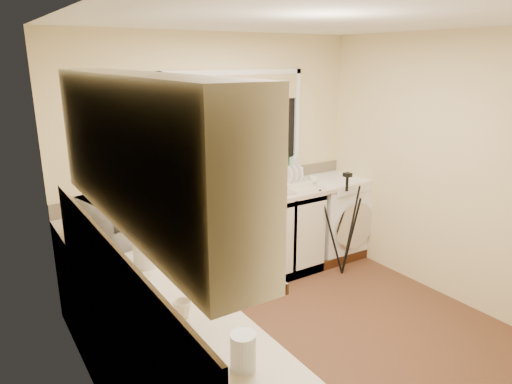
% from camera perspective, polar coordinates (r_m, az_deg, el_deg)
% --- Properties ---
extents(floor, '(3.20, 3.20, 0.00)m').
position_cam_1_polar(floor, '(3.97, 6.45, -17.75)').
color(floor, brown).
rests_on(floor, ground).
extents(ceiling, '(3.20, 3.20, 0.00)m').
position_cam_1_polar(ceiling, '(3.30, 7.87, 20.21)').
color(ceiling, white).
rests_on(ceiling, ground).
extents(wall_back, '(3.20, 0.00, 3.20)m').
position_cam_1_polar(wall_back, '(4.65, -4.86, 3.93)').
color(wall_back, beige).
rests_on(wall_back, ground).
extents(wall_left, '(0.00, 3.00, 3.00)m').
position_cam_1_polar(wall_left, '(2.75, -19.58, -5.83)').
color(wall_left, beige).
rests_on(wall_left, ground).
extents(wall_right, '(0.00, 3.00, 3.00)m').
position_cam_1_polar(wall_right, '(4.61, 22.56, 2.61)').
color(wall_right, beige).
rests_on(wall_right, ground).
extents(base_cabinet_back, '(2.55, 0.60, 0.86)m').
position_cam_1_polar(base_cabinet_back, '(4.50, -6.46, -7.22)').
color(base_cabinet_back, silver).
rests_on(base_cabinet_back, floor).
extents(base_cabinet_left, '(0.54, 2.40, 0.86)m').
position_cam_1_polar(base_cabinet_left, '(2.96, -10.47, -21.13)').
color(base_cabinet_left, silver).
rests_on(base_cabinet_left, floor).
extents(worktop_back, '(3.20, 0.60, 0.04)m').
position_cam_1_polar(worktop_back, '(4.48, -2.93, -1.07)').
color(worktop_back, beige).
rests_on(worktop_back, base_cabinet_back).
extents(worktop_left, '(0.60, 2.40, 0.04)m').
position_cam_1_polar(worktop_left, '(2.71, -10.97, -13.54)').
color(worktop_left, beige).
rests_on(worktop_left, base_cabinet_left).
extents(upper_cabinet, '(0.28, 1.90, 0.70)m').
position_cam_1_polar(upper_cabinet, '(2.21, -14.11, 4.95)').
color(upper_cabinet, silver).
rests_on(upper_cabinet, wall_left).
extents(splashback_left, '(0.02, 2.40, 0.45)m').
position_cam_1_polar(splashback_left, '(2.52, -17.41, -10.14)').
color(splashback_left, beige).
rests_on(splashback_left, wall_left).
extents(splashback_back, '(3.20, 0.02, 0.14)m').
position_cam_1_polar(splashback_back, '(4.70, -4.72, 0.86)').
color(splashback_back, beige).
rests_on(splashback_back, wall_back).
extents(window_glass, '(1.50, 0.02, 1.00)m').
position_cam_1_polar(window_glass, '(4.67, -2.69, 8.08)').
color(window_glass, black).
rests_on(window_glass, wall_back).
extents(window_blind, '(1.50, 0.02, 0.25)m').
position_cam_1_polar(window_blind, '(4.61, -2.59, 12.66)').
color(window_blind, tan).
rests_on(window_blind, wall_back).
extents(windowsill, '(1.60, 0.14, 0.03)m').
position_cam_1_polar(windowsill, '(4.73, -2.27, 1.82)').
color(windowsill, white).
rests_on(windowsill, wall_back).
extents(sink, '(0.82, 0.46, 0.03)m').
position_cam_1_polar(sink, '(4.57, -0.77, -0.26)').
color(sink, tan).
rests_on(sink, worktop_back).
extents(faucet, '(0.03, 0.03, 0.24)m').
position_cam_1_polar(faucet, '(4.69, -1.95, 1.51)').
color(faucet, silver).
rests_on(faucet, worktop_back).
extents(washing_machine, '(0.67, 0.65, 0.92)m').
position_cam_1_polar(washing_machine, '(5.41, 9.58, -2.92)').
color(washing_machine, white).
rests_on(washing_machine, floor).
extents(laptop, '(0.38, 0.34, 0.26)m').
position_cam_1_polar(laptop, '(4.28, -8.66, -0.84)').
color(laptop, '#97989F').
rests_on(laptop, worktop_back).
extents(kettle, '(0.17, 0.17, 0.22)m').
position_cam_1_polar(kettle, '(3.12, -13.43, -6.96)').
color(kettle, silver).
rests_on(kettle, worktop_left).
extents(dish_rack, '(0.37, 0.29, 0.05)m').
position_cam_1_polar(dish_rack, '(4.93, 4.59, 1.06)').
color(dish_rack, beige).
rests_on(dish_rack, worktop_back).
extents(tripod, '(0.66, 0.66, 1.10)m').
position_cam_1_polar(tripod, '(4.88, 10.87, -3.97)').
color(tripod, black).
rests_on(tripod, floor).
extents(glass_jug, '(0.11, 0.11, 0.17)m').
position_cam_1_polar(glass_jug, '(2.13, -1.60, -19.02)').
color(glass_jug, silver).
rests_on(glass_jug, worktop_left).
extents(steel_jar, '(0.09, 0.09, 0.12)m').
position_cam_1_polar(steel_jar, '(2.76, -13.69, -11.25)').
color(steel_jar, silver).
rests_on(steel_jar, worktop_left).
extents(microwave, '(0.50, 0.64, 0.31)m').
position_cam_1_polar(microwave, '(3.60, -16.69, -3.19)').
color(microwave, silver).
rests_on(microwave, worktop_left).
extents(plant_a, '(0.14, 0.12, 0.23)m').
position_cam_1_polar(plant_a, '(4.44, -8.53, 2.38)').
color(plant_a, '#999999').
rests_on(plant_a, windowsill).
extents(plant_b, '(0.14, 0.11, 0.24)m').
position_cam_1_polar(plant_b, '(4.55, -4.72, 2.96)').
color(plant_b, '#999999').
rests_on(plant_b, windowsill).
extents(plant_c, '(0.14, 0.14, 0.21)m').
position_cam_1_polar(plant_c, '(4.70, -2.18, 3.22)').
color(plant_c, '#999999').
rests_on(plant_c, windowsill).
extents(plant_d, '(0.24, 0.21, 0.24)m').
position_cam_1_polar(plant_d, '(4.86, 0.97, 3.89)').
color(plant_d, '#999999').
rests_on(plant_d, windowsill).
extents(soap_bottle_green, '(0.10, 0.10, 0.26)m').
position_cam_1_polar(soap_bottle_green, '(5.00, 3.51, 4.30)').
color(soap_bottle_green, green).
rests_on(soap_bottle_green, windowsill).
extents(soap_bottle_clear, '(0.11, 0.11, 0.18)m').
position_cam_1_polar(soap_bottle_clear, '(5.06, 4.76, 3.95)').
color(soap_bottle_clear, '#999999').
rests_on(soap_bottle_clear, windowsill).
extents(cup_back, '(0.11, 0.11, 0.09)m').
position_cam_1_polar(cup_back, '(5.05, 7.11, 1.58)').
color(cup_back, white).
rests_on(cup_back, worktop_back).
extents(cup_left, '(0.11, 0.11, 0.09)m').
position_cam_1_polar(cup_left, '(2.53, -9.04, -14.04)').
color(cup_left, beige).
rests_on(cup_left, worktop_left).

